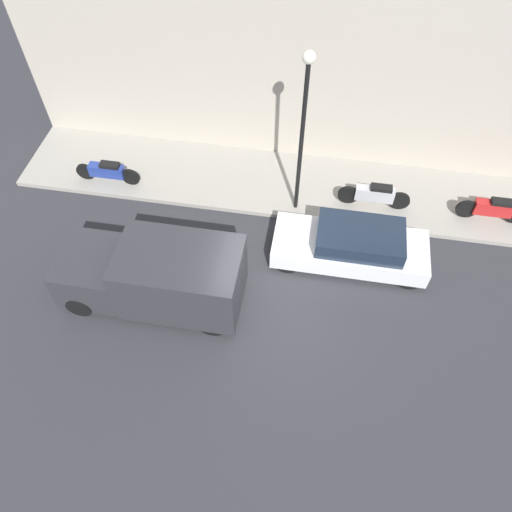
# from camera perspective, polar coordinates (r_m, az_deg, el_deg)

# --- Properties ---
(ground_plane) EXTENTS (60.00, 60.00, 0.00)m
(ground_plane) POSITION_cam_1_polar(r_m,az_deg,el_deg) (13.41, 1.20, -5.42)
(ground_plane) COLOR #2D2D33
(sidewalk) EXTENTS (2.87, 17.17, 0.14)m
(sidewalk) POSITION_cam_1_polar(r_m,az_deg,el_deg) (16.18, 3.66, 8.19)
(sidewalk) COLOR gray
(sidewalk) RESTS_ON ground_plane
(building_facade) EXTENTS (0.30, 17.17, 6.26)m
(building_facade) POSITION_cam_1_polar(r_m,az_deg,el_deg) (15.53, 5.06, 20.36)
(building_facade) COLOR #B2A899
(building_facade) RESTS_ON ground_plane
(parked_car) EXTENTS (1.62, 4.26, 1.24)m
(parked_car) POSITION_cam_1_polar(r_m,az_deg,el_deg) (14.03, 10.96, 1.16)
(parked_car) COLOR silver
(parked_car) RESTS_ON ground_plane
(delivery_van) EXTENTS (1.91, 4.69, 1.94)m
(delivery_van) POSITION_cam_1_polar(r_m,az_deg,el_deg) (12.97, -11.56, -2.19)
(delivery_van) COLOR #2D2D33
(delivery_van) RESTS_ON ground_plane
(motorcycle_blue) EXTENTS (0.30, 2.07, 0.76)m
(motorcycle_blue) POSITION_cam_1_polar(r_m,az_deg,el_deg) (16.54, -16.62, 9.26)
(motorcycle_blue) COLOR navy
(motorcycle_blue) RESTS_ON sidewalk
(scooter_silver) EXTENTS (0.30, 2.16, 0.82)m
(scooter_silver) POSITION_cam_1_polar(r_m,az_deg,el_deg) (15.51, 13.42, 6.83)
(scooter_silver) COLOR #B7B7BF
(scooter_silver) RESTS_ON sidewalk
(motorcycle_red) EXTENTS (0.30, 2.05, 0.82)m
(motorcycle_red) POSITION_cam_1_polar(r_m,az_deg,el_deg) (16.26, 25.49, 4.88)
(motorcycle_red) COLOR #B21E1E
(motorcycle_red) RESTS_ON sidewalk
(streetlamp) EXTENTS (0.33, 0.33, 5.12)m
(streetlamp) POSITION_cam_1_polar(r_m,az_deg,el_deg) (13.23, 5.46, 15.42)
(streetlamp) COLOR black
(streetlamp) RESTS_ON sidewalk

